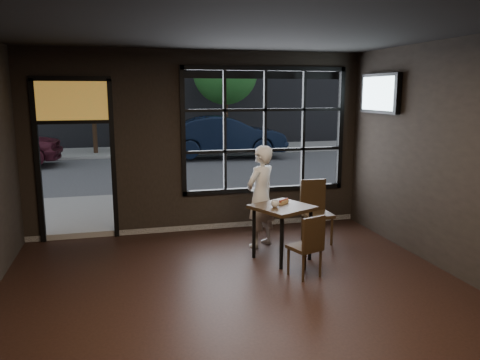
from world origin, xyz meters
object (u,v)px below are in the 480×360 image
object	(u,v)px
cafe_table	(282,232)
navy_car	(225,136)
chair_near	(305,245)
man	(261,197)

from	to	relation	value
cafe_table	navy_car	bearing A→B (deg)	57.24
cafe_table	navy_car	xyz separation A→B (m)	(1.51, 10.78, 0.43)
chair_near	man	world-z (taller)	man
chair_near	navy_car	distance (m)	11.58
chair_near	cafe_table	bearing A→B (deg)	-103.22
man	chair_near	bearing A→B (deg)	63.41
cafe_table	chair_near	world-z (taller)	chair_near
man	navy_car	size ratio (longest dim) A/B	0.37
cafe_table	navy_car	size ratio (longest dim) A/B	0.18
chair_near	navy_car	world-z (taller)	navy_car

